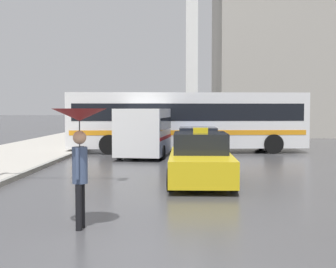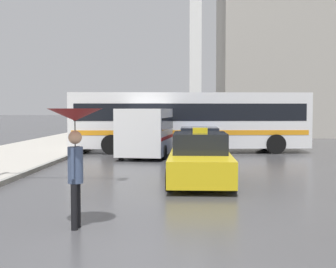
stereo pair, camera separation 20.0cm
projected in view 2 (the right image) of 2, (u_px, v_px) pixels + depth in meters
ground_plane at (111, 260)px, 6.84m from camera, size 300.00×300.00×0.00m
taxi at (200, 160)px, 14.08m from camera, size 1.91×4.74×1.64m
sedan_red at (199, 145)px, 20.05m from camera, size 1.91×4.69×1.41m
ambulance_van at (149, 130)px, 22.00m from camera, size 2.55×5.65×2.21m
city_bus at (189, 119)px, 23.84m from camera, size 12.08×3.50×3.00m
pedestrian_with_umbrella at (75, 133)px, 8.55m from camera, size 1.00×1.00×2.22m
traffic_light at (10, 21)px, 12.13m from camera, size 4.03×0.38×6.48m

